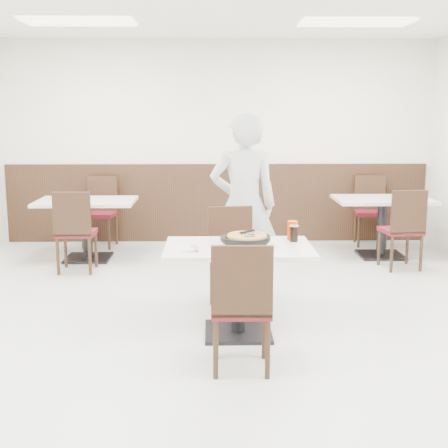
{
  "coord_description": "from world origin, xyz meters",
  "views": [
    {
      "loc": [
        -0.08,
        -5.24,
        1.84
      ],
      "look_at": [
        0.02,
        -0.3,
        0.94
      ],
      "focal_mm": 50.0,
      "sensor_mm": 36.0,
      "label": 1
    }
  ],
  "objects_px": {
    "diner_person": "(244,206)",
    "bg_table_right": "(382,227)",
    "chair_far": "(234,260)",
    "bg_chair_right_near": "(401,229)",
    "bg_table_left": "(87,230)",
    "bg_chair_left_near": "(76,231)",
    "red_cup": "(292,230)",
    "chair_near": "(241,305)",
    "pizza": "(247,238)",
    "pizza_pan": "(245,242)",
    "side_plate": "(188,249)",
    "bg_chair_left_far": "(99,212)",
    "main_table": "(238,290)",
    "cola_glass": "(294,234)",
    "bg_chair_right_far": "(371,211)"
  },
  "relations": [
    {
      "from": "pizza_pan",
      "to": "bg_chair_right_far",
      "type": "xyz_separation_m",
      "value": [
        1.92,
        3.47,
        -0.32
      ]
    },
    {
      "from": "chair_far",
      "to": "bg_chair_left_far",
      "type": "bearing_deg",
      "value": -65.71
    },
    {
      "from": "pizza_pan",
      "to": "bg_chair_right_near",
      "type": "height_order",
      "value": "bg_chair_right_near"
    },
    {
      "from": "side_plate",
      "to": "bg_chair_left_near",
      "type": "distance_m",
      "value": 2.64
    },
    {
      "from": "chair_near",
      "to": "bg_chair_right_near",
      "type": "bearing_deg",
      "value": 56.05
    },
    {
      "from": "bg_chair_left_near",
      "to": "bg_table_right",
      "type": "distance_m",
      "value": 3.78
    },
    {
      "from": "main_table",
      "to": "pizza",
      "type": "distance_m",
      "value": 0.44
    },
    {
      "from": "bg_table_left",
      "to": "bg_table_right",
      "type": "relative_size",
      "value": 1.0
    },
    {
      "from": "pizza_pan",
      "to": "bg_chair_left_near",
      "type": "relative_size",
      "value": 0.39
    },
    {
      "from": "chair_near",
      "to": "pizza_pan",
      "type": "distance_m",
      "value": 0.76
    },
    {
      "from": "bg_chair_left_near",
      "to": "chair_near",
      "type": "bearing_deg",
      "value": -57.43
    },
    {
      "from": "side_plate",
      "to": "bg_table_left",
      "type": "relative_size",
      "value": 0.14
    },
    {
      "from": "side_plate",
      "to": "bg_chair_left_far",
      "type": "distance_m",
      "value": 3.8
    },
    {
      "from": "diner_person",
      "to": "bg_table_left",
      "type": "distance_m",
      "value": 2.49
    },
    {
      "from": "chair_far",
      "to": "bg_chair_right_near",
      "type": "distance_m",
      "value": 2.52
    },
    {
      "from": "cola_glass",
      "to": "red_cup",
      "type": "distance_m",
      "value": 0.09
    },
    {
      "from": "cola_glass",
      "to": "bg_chair_left_far",
      "type": "relative_size",
      "value": 0.14
    },
    {
      "from": "cola_glass",
      "to": "diner_person",
      "type": "xyz_separation_m",
      "value": [
        -0.38,
        0.96,
        0.1
      ]
    },
    {
      "from": "side_plate",
      "to": "bg_chair_right_near",
      "type": "height_order",
      "value": "bg_chair_right_near"
    },
    {
      "from": "bg_table_right",
      "to": "bg_chair_left_far",
      "type": "bearing_deg",
      "value": 170.12
    },
    {
      "from": "main_table",
      "to": "side_plate",
      "type": "distance_m",
      "value": 0.58
    },
    {
      "from": "bg_chair_left_far",
      "to": "bg_chair_right_near",
      "type": "distance_m",
      "value": 3.94
    },
    {
      "from": "bg_table_left",
      "to": "bg_chair_right_near",
      "type": "xyz_separation_m",
      "value": [
        3.76,
        -0.53,
        0.1
      ]
    },
    {
      "from": "pizza",
      "to": "bg_chair_right_far",
      "type": "xyz_separation_m",
      "value": [
        1.91,
        3.43,
        -0.34
      ]
    },
    {
      "from": "bg_chair_left_far",
      "to": "chair_near",
      "type": "bearing_deg",
      "value": 120.09
    },
    {
      "from": "bg_table_right",
      "to": "red_cup",
      "type": "bearing_deg",
      "value": -120.38
    },
    {
      "from": "pizza_pan",
      "to": "side_plate",
      "type": "height_order",
      "value": "pizza_pan"
    },
    {
      "from": "bg_chair_left_far",
      "to": "bg_table_right",
      "type": "distance_m",
      "value": 3.74
    },
    {
      "from": "diner_person",
      "to": "bg_table_right",
      "type": "height_order",
      "value": "diner_person"
    },
    {
      "from": "main_table",
      "to": "bg_table_right",
      "type": "distance_m",
      "value": 3.38
    },
    {
      "from": "pizza",
      "to": "bg_table_left",
      "type": "relative_size",
      "value": 0.26
    },
    {
      "from": "bg_chair_right_near",
      "to": "pizza",
      "type": "bearing_deg",
      "value": -140.04
    },
    {
      "from": "bg_table_right",
      "to": "bg_table_left",
      "type": "bearing_deg",
      "value": -178.76
    },
    {
      "from": "diner_person",
      "to": "red_cup",
      "type": "bearing_deg",
      "value": 108.09
    },
    {
      "from": "cola_glass",
      "to": "diner_person",
      "type": "distance_m",
      "value": 1.03
    },
    {
      "from": "chair_far",
      "to": "chair_near",
      "type": "bearing_deg",
      "value": 82.65
    },
    {
      "from": "chair_near",
      "to": "side_plate",
      "type": "bearing_deg",
      "value": 125.67
    },
    {
      "from": "chair_near",
      "to": "bg_chair_right_near",
      "type": "height_order",
      "value": "same"
    },
    {
      "from": "bg_table_right",
      "to": "bg_chair_right_near",
      "type": "height_order",
      "value": "bg_chair_right_near"
    },
    {
      "from": "side_plate",
      "to": "bg_table_left",
      "type": "bearing_deg",
      "value": 115.69
    },
    {
      "from": "bg_chair_left_far",
      "to": "red_cup",
      "type": "bearing_deg",
      "value": 132.35
    },
    {
      "from": "cola_glass",
      "to": "diner_person",
      "type": "relative_size",
      "value": 0.07
    },
    {
      "from": "pizza",
      "to": "side_plate",
      "type": "height_order",
      "value": "pizza"
    },
    {
      "from": "chair_near",
      "to": "bg_table_left",
      "type": "xyz_separation_m",
      "value": [
        -1.75,
        3.4,
        -0.1
      ]
    },
    {
      "from": "red_cup",
      "to": "bg_table_left",
      "type": "xyz_separation_m",
      "value": [
        -2.24,
        2.44,
        -0.45
      ]
    },
    {
      "from": "bg_table_left",
      "to": "bg_chair_left_far",
      "type": "relative_size",
      "value": 1.26
    },
    {
      "from": "red_cup",
      "to": "bg_table_right",
      "type": "relative_size",
      "value": 0.13
    },
    {
      "from": "pizza",
      "to": "diner_person",
      "type": "distance_m",
      "value": 1.11
    },
    {
      "from": "pizza_pan",
      "to": "diner_person",
      "type": "relative_size",
      "value": 0.2
    },
    {
      "from": "side_plate",
      "to": "diner_person",
      "type": "height_order",
      "value": "diner_person"
    }
  ]
}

